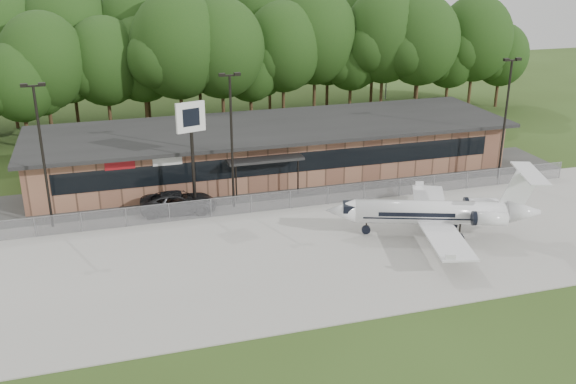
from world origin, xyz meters
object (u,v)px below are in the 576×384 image
object	(u,v)px
terminal	(271,148)
suv	(179,202)
pole_sign	(191,129)
business_jet	(438,213)

from	to	relation	value
terminal	suv	bearing A→B (deg)	-141.96
terminal	pole_sign	world-z (taller)	pole_sign
suv	business_jet	bearing A→B (deg)	-114.18
terminal	pole_sign	xyz separation A→B (m)	(-7.87, -7.14, 4.15)
terminal	business_jet	xyz separation A→B (m)	(7.12, -16.51, -0.44)
terminal	suv	world-z (taller)	terminal
terminal	business_jet	distance (m)	17.99
terminal	pole_sign	distance (m)	11.41
business_jet	pole_sign	distance (m)	18.26
terminal	pole_sign	bearing A→B (deg)	-137.75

